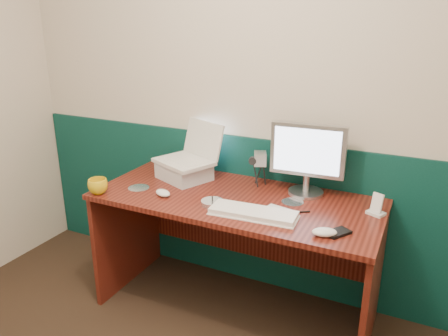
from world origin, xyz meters
The scene contains 19 objects.
back_wall centered at (0.00, 1.75, 1.25)m, with size 3.50×0.04×2.50m, color beige.
wainscot centered at (0.00, 1.74, 0.50)m, with size 3.48×0.02×1.00m, color #062E2B.
desk centered at (-0.03, 1.38, 0.38)m, with size 1.60×0.70×0.75m, color #3C100A.
laptop_riser centered at (-0.44, 1.51, 0.80)m, with size 0.29×0.25×0.10m, color silver.
laptop centered at (-0.44, 1.51, 0.99)m, with size 0.34×0.26×0.28m, color silver, non-canonical shape.
monitor centered at (0.31, 1.60, 0.96)m, with size 0.41×0.12×0.41m, color #A7A8AC, non-canonical shape.
keyboard centered at (0.15, 1.20, 0.76)m, with size 0.44×0.15×0.03m, color white.
mouse_right centered at (0.53, 1.14, 0.77)m, with size 0.12×0.07×0.04m, color silver.
mouse_left centered at (-0.41, 1.22, 0.77)m, with size 0.11×0.06×0.04m, color white.
mug centered at (-0.76, 1.09, 0.79)m, with size 0.11×0.11×0.09m, color gold.
camcorder centered at (0.02, 1.61, 0.84)m, with size 0.08×0.12×0.18m, color #AFAFB4, non-canonical shape.
cd_spindle centered at (-0.10, 1.23, 0.76)m, with size 0.12×0.12×0.03m, color silver.
cd_loose_a centered at (-0.60, 1.26, 0.75)m, with size 0.13×0.13×0.00m, color #B4BBC5.
cd_loose_b centered at (0.28, 1.45, 0.75)m, with size 0.12×0.12×0.00m, color silver.
pen centered at (0.34, 1.33, 0.75)m, with size 0.01×0.01×0.14m, color black.
papers centered at (0.25, 1.30, 0.75)m, with size 0.17×0.11×0.00m, color silver.
dock centered at (0.71, 1.48, 0.76)m, with size 0.08×0.06×0.02m, color silver.
music_player centered at (0.71, 1.48, 0.82)m, with size 0.06×0.01×0.10m, color white.
pda centered at (0.58, 1.19, 0.76)m, with size 0.07×0.12×0.01m, color black.
Camera 1 is at (0.89, -0.68, 1.71)m, focal length 35.00 mm.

